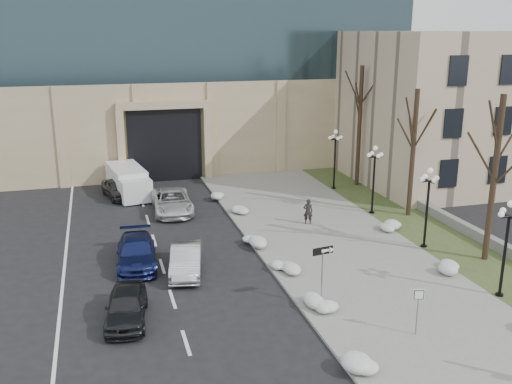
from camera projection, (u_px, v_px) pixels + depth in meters
sidewalk at (336, 246)px, 32.88m from camera, size 9.00×40.00×0.12m
curb at (261, 254)px, 31.70m from camera, size 0.30×40.00×0.14m
grass_strip at (435, 236)px, 34.59m from camera, size 4.00×40.00×0.10m
stone_wall at (445, 218)px, 36.88m from camera, size 0.50×30.00×0.70m
classical_building at (472, 103)px, 49.04m from camera, size 22.00×18.12×12.00m
car_a at (126, 306)px, 24.40m from camera, size 2.21×4.35×1.42m
car_b at (186, 260)px, 29.29m from camera, size 2.35×4.57×1.44m
car_c at (136, 252)px, 30.26m from camera, size 2.34×5.10×1.45m
car_d at (172, 201)px, 39.08m from camera, size 2.71×5.58×1.53m
car_e at (117, 189)px, 42.50m from camera, size 2.54×4.33×1.38m
pedestrian at (308, 211)px, 36.32m from camera, size 0.69×0.56×1.65m
box_truck at (128, 182)px, 43.27m from camera, size 3.14×6.66×2.03m
one_way_sign at (326, 257)px, 25.36m from camera, size 1.07×0.31×2.85m
keep_sign at (418, 302)px, 22.87m from camera, size 0.45×0.17×2.13m
snow_clump_b at (359, 363)px, 20.95m from camera, size 1.10×1.60×0.36m
snow_clump_c at (319, 307)px, 25.22m from camera, size 1.10×1.60×0.36m
snow_clump_d at (283, 267)px, 29.46m from camera, size 1.10×1.60×0.36m
snow_clump_e at (257, 241)px, 33.09m from camera, size 1.10×1.60×0.36m
snow_clump_f at (238, 212)px, 38.26m from camera, size 1.10×1.60×0.36m
snow_clump_g at (220, 196)px, 41.96m from camera, size 1.10×1.60×0.36m
snow_clump_i at (447, 267)px, 29.47m from camera, size 1.10×1.60×0.36m
snow_clump_j at (392, 227)px, 35.36m from camera, size 1.10×1.60×0.36m
lamppost_a at (507, 236)px, 25.91m from camera, size 1.18×1.18×4.76m
lamppost_b at (428, 197)px, 31.93m from camera, size 1.18×1.18×4.76m
lamppost_c at (374, 171)px, 37.94m from camera, size 1.18×1.18×4.76m
lamppost_d at (335, 151)px, 43.96m from camera, size 1.18×1.18×4.76m
tree_near at (497, 156)px, 29.44m from camera, size 3.20×3.20×9.00m
tree_mid at (414, 135)px, 36.93m from camera, size 3.20×3.20×8.50m
tree_far at (360, 109)px, 44.15m from camera, size 3.20×3.20×9.50m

